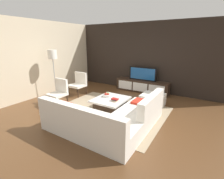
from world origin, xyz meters
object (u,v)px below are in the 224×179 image
floor_lamp (53,57)px  media_console (142,86)px  coffee_table (111,104)px  ottoman (153,100)px  fruit_bowl (107,95)px  accent_chair_far (79,82)px  television (143,74)px  sectional_couch (109,119)px  book_stack (115,100)px  accent_chair_near (59,91)px

floor_lamp → media_console: bearing=41.4°
coffee_table → ottoman: size_ratio=1.48×
fruit_bowl → accent_chair_far: accent_chair_far is taller
television → coffee_table: (-0.10, -2.30, -0.57)m
sectional_couch → coffee_table: (-0.59, 0.99, -0.08)m
sectional_couch → coffee_table: size_ratio=2.21×
book_stack → accent_chair_near: bearing=-168.7°
ottoman → book_stack: size_ratio=3.46×
coffee_table → book_stack: book_stack is taller
television → accent_chair_near: 3.33m
television → floor_lamp: (-2.59, -2.29, 0.71)m
accent_chair_far → fruit_bowl: bearing=-27.2°
media_console → sectional_couch: 3.32m
floor_lamp → accent_chair_near: bearing=-32.6°
accent_chair_near → accent_chair_far: 1.19m
accent_chair_near → book_stack: 1.96m
fruit_bowl → accent_chair_far: 1.82m
ottoman → fruit_bowl: (-1.17, -0.91, 0.23)m
television → sectional_couch: (0.49, -3.28, -0.50)m
accent_chair_far → media_console: bearing=30.0°
sectional_couch → accent_chair_far: 3.02m
television → ottoman: television is taller
accent_chair_near → accent_chair_far: size_ratio=1.00×
television → fruit_bowl: 2.24m
media_console → television: bearing=90.0°
floor_lamp → ottoman: size_ratio=2.51×
fruit_bowl → book_stack: 0.46m
television → accent_chair_far: size_ratio=1.33×
sectional_couch → fruit_bowl: (-0.78, 1.09, 0.15)m
television → sectional_couch: bearing=-81.4°
book_stack → floor_lamp: bearing=177.3°
ottoman → floor_lamp: bearing=-164.0°
television → sectional_couch: television is taller
floor_lamp → book_stack: (2.72, -0.13, -1.06)m
coffee_table → accent_chair_far: (-1.91, 0.67, 0.29)m
accent_chair_near → accent_chair_far: bearing=97.8°
television → media_console: bearing=-90.0°
coffee_table → ottoman: bearing=45.6°
ottoman → accent_chair_far: accent_chair_far is taller
ottoman → accent_chair_far: bearing=-173.4°
floor_lamp → fruit_bowl: floor_lamp is taller
accent_chair_far → book_stack: 2.28m
sectional_couch → book_stack: (-0.37, 0.87, 0.15)m
ottoman → book_stack: bearing=-124.3°
ottoman → fruit_bowl: bearing=-142.2°
media_console → ottoman: 1.57m
television → accent_chair_near: (-1.79, -2.80, -0.28)m
media_console → fruit_bowl: bearing=-97.4°
media_console → fruit_bowl: fruit_bowl is taller
media_console → sectional_couch: bearing=-81.4°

